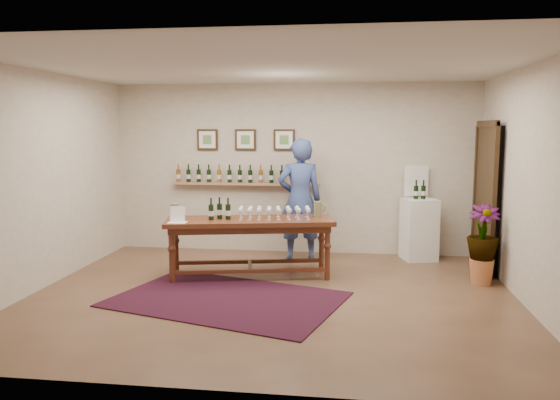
# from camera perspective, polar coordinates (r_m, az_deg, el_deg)

# --- Properties ---
(ground) EXTENTS (6.00, 6.00, 0.00)m
(ground) POSITION_cam_1_polar(r_m,az_deg,el_deg) (6.88, -0.88, -9.99)
(ground) COLOR #4F3723
(ground) RESTS_ON ground
(room_shell) EXTENTS (6.00, 6.00, 6.00)m
(room_shell) POSITION_cam_1_polar(r_m,az_deg,el_deg) (8.48, 15.25, 0.81)
(room_shell) COLOR beige
(room_shell) RESTS_ON ground
(rug) EXTENTS (3.06, 2.46, 0.01)m
(rug) POSITION_cam_1_polar(r_m,az_deg,el_deg) (6.77, -5.57, -10.27)
(rug) COLOR #4A0D11
(rug) RESTS_ON ground
(tasting_table) EXTENTS (2.42, 1.20, 0.82)m
(tasting_table) POSITION_cam_1_polar(r_m,az_deg,el_deg) (7.61, -3.18, -2.90)
(tasting_table) COLOR #441E11
(tasting_table) RESTS_ON ground
(table_glasses) EXTENTS (1.27, 0.48, 0.17)m
(table_glasses) POSITION_cam_1_polar(r_m,az_deg,el_deg) (7.60, -0.63, -1.30)
(table_glasses) COLOR silver
(table_glasses) RESTS_ON tasting_table
(table_bottles) EXTENTS (0.30, 0.22, 0.29)m
(table_bottles) POSITION_cam_1_polar(r_m,az_deg,el_deg) (7.58, -6.34, -0.91)
(table_bottles) COLOR black
(table_bottles) RESTS_ON tasting_table
(pitcher_left) EXTENTS (0.17, 0.17, 0.22)m
(pitcher_left) POSITION_cam_1_polar(r_m,az_deg,el_deg) (7.65, -10.93, -1.18)
(pitcher_left) COLOR #676A42
(pitcher_left) RESTS_ON tasting_table
(pitcher_right) EXTENTS (0.17, 0.17, 0.22)m
(pitcher_right) POSITION_cam_1_polar(r_m,az_deg,el_deg) (7.74, 3.99, -0.97)
(pitcher_right) COLOR #676A42
(pitcher_right) RESTS_ON tasting_table
(menu_card) EXTENTS (0.25, 0.19, 0.22)m
(menu_card) POSITION_cam_1_polar(r_m,az_deg,el_deg) (7.40, -10.65, -1.48)
(menu_card) COLOR white
(menu_card) RESTS_ON tasting_table
(display_pedestal) EXTENTS (0.59, 0.59, 0.97)m
(display_pedestal) POSITION_cam_1_polar(r_m,az_deg,el_deg) (8.91, 14.31, -2.97)
(display_pedestal) COLOR white
(display_pedestal) RESTS_ON ground
(pedestal_bottles) EXTENTS (0.32, 0.16, 0.31)m
(pedestal_bottles) POSITION_cam_1_polar(r_m,az_deg,el_deg) (8.79, 14.39, 1.10)
(pedestal_bottles) COLOR black
(pedestal_bottles) RESTS_ON display_pedestal
(info_sign) EXTENTS (0.38, 0.12, 0.54)m
(info_sign) POSITION_cam_1_polar(r_m,az_deg,el_deg) (8.95, 14.05, 1.95)
(info_sign) COLOR white
(info_sign) RESTS_ON display_pedestal
(potted_plant) EXTENTS (0.51, 0.51, 0.93)m
(potted_plant) POSITION_cam_1_polar(r_m,az_deg,el_deg) (7.74, 20.41, -4.37)
(potted_plant) COLOR #BA6B3E
(potted_plant) RESTS_ON ground
(person) EXTENTS (0.78, 0.61, 1.91)m
(person) POSITION_cam_1_polar(r_m,az_deg,el_deg) (8.55, 2.08, 0.02)
(person) COLOR #36467F
(person) RESTS_ON ground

